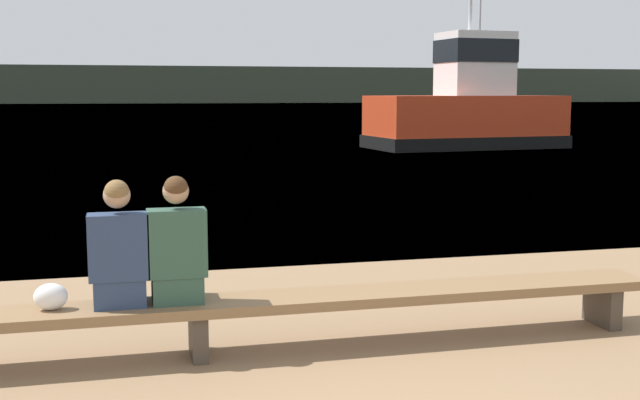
# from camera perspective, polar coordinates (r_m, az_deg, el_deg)

# --- Properties ---
(water_surface) EXTENTS (240.00, 240.00, 0.00)m
(water_surface) POSITION_cam_1_polar(r_m,az_deg,el_deg) (129.19, -13.54, 6.55)
(water_surface) COLOR #426B8E
(water_surface) RESTS_ON ground
(far_shoreline) EXTENTS (600.00, 12.00, 6.95)m
(far_shoreline) POSITION_cam_1_polar(r_m,az_deg,el_deg) (159.06, -13.69, 7.97)
(far_shoreline) COLOR #384233
(far_shoreline) RESTS_ON ground
(bench_main) EXTENTS (7.75, 0.52, 0.44)m
(bench_main) POSITION_cam_1_polar(r_m,az_deg,el_deg) (6.37, -8.69, -7.79)
(bench_main) COLOR brown
(bench_main) RESTS_ON ground
(person_left) EXTENTS (0.44, 0.41, 0.97)m
(person_left) POSITION_cam_1_polar(r_m,az_deg,el_deg) (6.25, -14.12, -3.75)
(person_left) COLOR navy
(person_left) RESTS_ON bench_main
(person_right) EXTENTS (0.44, 0.41, 0.99)m
(person_right) POSITION_cam_1_polar(r_m,az_deg,el_deg) (6.26, -10.14, -3.55)
(person_right) COLOR #2D4C3D
(person_right) RESTS_ON bench_main
(shopping_bag) EXTENTS (0.25, 0.16, 0.20)m
(shopping_bag) POSITION_cam_1_polar(r_m,az_deg,el_deg) (6.35, -18.61, -6.54)
(shopping_bag) COLOR white
(shopping_bag) RESTS_ON bench_main
(tugboat_red) EXTENTS (7.43, 3.86, 7.16)m
(tugboat_red) POSITION_cam_1_polar(r_m,az_deg,el_deg) (30.48, 10.43, 6.20)
(tugboat_red) COLOR red
(tugboat_red) RESTS_ON water_surface
(moored_sailboat) EXTENTS (7.35, 4.13, 9.37)m
(moored_sailboat) POSITION_cam_1_polar(r_m,az_deg,el_deg) (43.68, 11.56, 5.45)
(moored_sailboat) COLOR silver
(moored_sailboat) RESTS_ON water_surface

